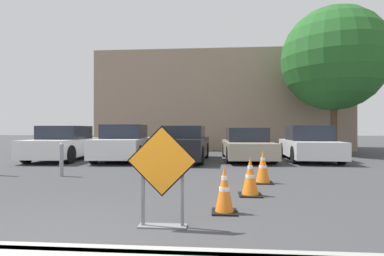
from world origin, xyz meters
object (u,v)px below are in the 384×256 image
at_px(road_closed_sign, 162,171).
at_px(parked_car_fifth, 309,144).
at_px(traffic_cone_nearest, 224,190).
at_px(traffic_cone_third, 263,167).
at_px(parked_car_nearest, 64,144).
at_px(parked_car_fourth, 246,145).
at_px(traffic_cone_second, 250,177).
at_px(bollard_nearest, 61,159).
at_px(parked_car_second, 124,144).
at_px(parked_car_third, 185,144).

relative_size(road_closed_sign, parked_car_fifth, 0.33).
bearing_deg(traffic_cone_nearest, traffic_cone_third, 69.32).
xyz_separation_m(parked_car_nearest, parked_car_fourth, (7.87, 0.75, -0.04)).
height_order(traffic_cone_nearest, traffic_cone_third, traffic_cone_third).
relative_size(traffic_cone_second, parked_car_fifth, 0.18).
bearing_deg(parked_car_fourth, bollard_nearest, 39.63).
bearing_deg(traffic_cone_second, parked_car_fourth, 84.88).
bearing_deg(parked_car_fifth, parked_car_second, 7.24).
xyz_separation_m(parked_car_nearest, parked_car_second, (2.62, 0.08, 0.02)).
xyz_separation_m(parked_car_second, parked_car_fifth, (7.88, 0.56, -0.03)).
bearing_deg(parked_car_fourth, parked_car_third, 12.16).
bearing_deg(parked_car_fifth, traffic_cone_nearest, 68.40).
bearing_deg(road_closed_sign, parked_car_fourth, 77.38).
relative_size(traffic_cone_third, parked_car_fourth, 0.17).
xyz_separation_m(road_closed_sign, traffic_cone_nearest, (0.87, 0.80, -0.40)).
height_order(traffic_cone_second, parked_car_second, parked_car_second).
distance_m(road_closed_sign, parked_car_fourth, 9.41).
bearing_deg(parked_car_fourth, parked_car_fifth, 175.86).
xyz_separation_m(traffic_cone_second, bollard_nearest, (-5.07, 2.05, 0.12)).
bearing_deg(parked_car_fifth, parked_car_nearest, 6.68).
xyz_separation_m(parked_car_fourth, parked_car_fifth, (2.63, -0.11, 0.04)).
xyz_separation_m(parked_car_second, bollard_nearest, (-0.46, -4.36, -0.21)).
distance_m(parked_car_third, bollard_nearest, 5.36).
bearing_deg(parked_car_second, parked_car_fourth, -176.23).
bearing_deg(traffic_cone_nearest, parked_car_nearest, 131.22).
xyz_separation_m(parked_car_third, parked_car_fifth, (5.25, 0.54, -0.01)).
bearing_deg(traffic_cone_nearest, parked_car_fifth, 65.22).
bearing_deg(parked_car_fourth, parked_car_second, 5.49).
bearing_deg(bollard_nearest, parked_car_nearest, 116.84).
distance_m(road_closed_sign, traffic_cone_nearest, 1.25).
bearing_deg(bollard_nearest, traffic_cone_nearest, -36.55).
height_order(parked_car_fourth, parked_car_fifth, parked_car_fifth).
bearing_deg(parked_car_second, parked_car_nearest, -1.66).
xyz_separation_m(traffic_cone_third, bollard_nearest, (-5.55, 0.62, 0.10)).
relative_size(traffic_cone_nearest, parked_car_fifth, 0.18).
xyz_separation_m(traffic_cone_third, parked_car_nearest, (-7.71, 4.90, 0.29)).
relative_size(parked_car_fifth, bollard_nearest, 4.49).
bearing_deg(parked_car_second, traffic_cone_nearest, 114.29).
distance_m(traffic_cone_third, parked_car_third, 5.58).
bearing_deg(traffic_cone_second, parked_car_fifth, 64.94).
bearing_deg(bollard_nearest, parked_car_third, 54.84).
height_order(parked_car_nearest, parked_car_fifth, parked_car_fifth).
bearing_deg(parked_car_fifth, parked_car_third, 9.06).
xyz_separation_m(parked_car_nearest, bollard_nearest, (2.17, -4.28, -0.19)).
bearing_deg(traffic_cone_nearest, traffic_cone_second, 66.74).
bearing_deg(traffic_cone_nearest, parked_car_fourth, 81.91).
bearing_deg(parked_car_nearest, road_closed_sign, 123.76).
relative_size(parked_car_nearest, parked_car_second, 0.99).
distance_m(traffic_cone_third, parked_car_nearest, 9.14).
bearing_deg(traffic_cone_third, parked_car_second, 135.57).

